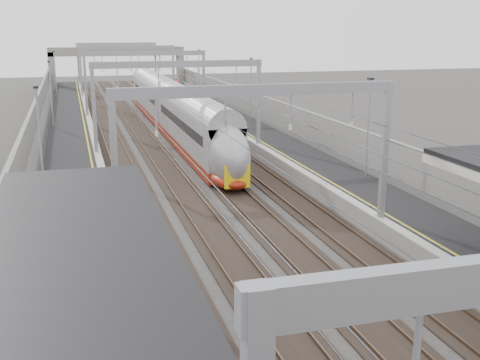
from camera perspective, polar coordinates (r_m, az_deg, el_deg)
platform_left at (r=49.00m, az=-15.56°, el=2.56°), size 4.00×120.00×1.00m
platform_right at (r=51.51m, az=2.53°, el=3.62°), size 4.00×120.00×1.00m
tracks at (r=49.72m, az=-6.27°, el=2.63°), size 11.40×140.00×0.20m
overhead_line at (r=55.39m, az=-7.61°, el=10.15°), size 13.00×140.00×6.60m
overbridge at (r=103.48m, az=-11.57°, el=11.38°), size 22.00×2.20×6.90m
wall_left at (r=48.91m, az=-19.39°, el=3.56°), size 0.30×120.00×3.20m
wall_right at (r=52.40m, az=5.89°, el=4.97°), size 0.30×120.00×3.20m
train at (r=56.91m, az=-6.10°, el=6.09°), size 2.55×46.38×4.03m
signal_green at (r=75.97m, az=-13.76°, el=8.13°), size 0.32×0.32×3.48m
signal_red_near at (r=72.38m, az=-6.89°, el=8.14°), size 0.32×0.32×3.48m
signal_red_far at (r=79.35m, az=-6.08°, el=8.70°), size 0.32×0.32×3.48m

